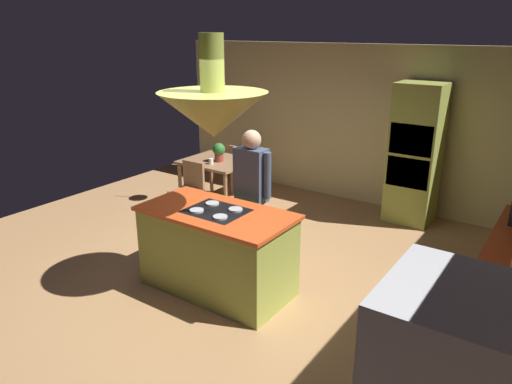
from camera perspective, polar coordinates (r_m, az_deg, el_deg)
name	(u,v)px	position (r m, az deg, el deg)	size (l,w,h in m)	color
ground	(229,281)	(5.64, -3.21, -10.56)	(8.16, 8.16, 0.00)	#AD7F51
wall_back	(357,125)	(8.05, 11.99, 7.83)	(6.80, 0.10, 2.55)	beige
kitchen_island	(217,250)	(5.29, -4.64, -6.95)	(1.68, 0.87, 0.96)	#939E42
oven_tower	(415,154)	(7.37, 18.47, 4.30)	(0.66, 0.62, 2.06)	#939E42
dining_table	(217,166)	(7.75, -4.62, 3.07)	(1.06, 0.91, 0.76)	#966D4B
person_at_island	(252,190)	(5.64, -0.52, 0.26)	(0.53, 0.23, 1.69)	tan
range_hood	(213,112)	(4.82, -5.12, 9.49)	(1.10, 1.10, 1.00)	#939E42
pendant_light_over_table	(215,91)	(7.51, -4.87, 11.92)	(0.32, 0.32, 0.82)	#E0B266
chair_facing_island	(190,186)	(7.31, -7.93, 0.68)	(0.40, 0.40, 0.87)	#966D4B
chair_by_back_wall	(242,166)	(8.31, -1.65, 3.10)	(0.40, 0.40, 0.87)	#966D4B
potted_plant_on_table	(219,151)	(7.61, -4.45, 4.87)	(0.20, 0.20, 0.30)	#99382D
cup_on_table	(211,161)	(7.51, -5.38, 3.67)	(0.07, 0.07, 0.09)	white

